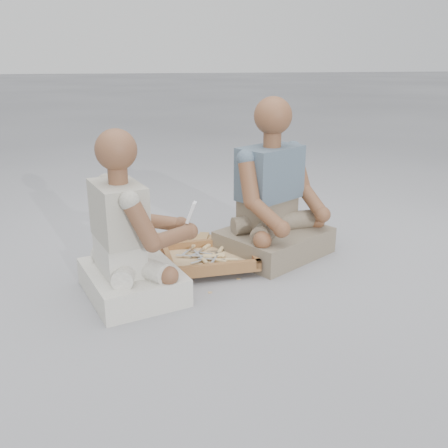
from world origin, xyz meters
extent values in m
plane|color=#9A9A9F|center=(0.00, 0.00, 0.00)|extent=(60.00, 60.00, 0.00)
cube|color=olive|center=(-0.24, 0.65, 0.02)|extent=(0.67, 0.53, 0.04)
cube|color=brown|center=(-0.04, 0.35, 0.05)|extent=(0.51, 0.42, 0.01)
cube|color=brown|center=(-0.06, 0.53, 0.08)|extent=(0.48, 0.07, 0.05)
cube|color=brown|center=(-0.03, 0.18, 0.08)|extent=(0.48, 0.07, 0.05)
cube|color=brown|center=(0.18, 0.37, 0.08)|extent=(0.06, 0.38, 0.05)
cube|color=brown|center=(-0.27, 0.34, 0.08)|extent=(0.06, 0.38, 0.05)
cube|color=#D7B07E|center=(-0.04, 0.35, 0.06)|extent=(0.44, 0.36, 0.01)
cube|color=silver|center=(0.04, 0.43, 0.08)|extent=(0.10, 0.13, 0.00)
cylinder|color=tan|center=(0.10, 0.52, 0.08)|extent=(0.06, 0.07, 0.02)
cube|color=silver|center=(-0.08, 0.42, 0.07)|extent=(0.13, 0.09, 0.00)
cylinder|color=tan|center=(0.01, 0.36, 0.07)|extent=(0.07, 0.06, 0.02)
cube|color=silver|center=(-0.10, 0.39, 0.07)|extent=(0.05, 0.15, 0.00)
cylinder|color=tan|center=(-0.08, 0.28, 0.07)|extent=(0.04, 0.07, 0.02)
cube|color=silver|center=(-0.01, 0.32, 0.08)|extent=(0.07, 0.14, 0.00)
cylinder|color=tan|center=(0.03, 0.42, 0.08)|extent=(0.05, 0.07, 0.02)
cube|color=silver|center=(-0.04, 0.30, 0.07)|extent=(0.15, 0.05, 0.00)
cylinder|color=tan|center=(0.07, 0.27, 0.07)|extent=(0.07, 0.04, 0.02)
cube|color=silver|center=(-0.11, 0.42, 0.07)|extent=(0.10, 0.13, 0.00)
cylinder|color=tan|center=(-0.04, 0.50, 0.07)|extent=(0.06, 0.07, 0.02)
cube|color=silver|center=(-0.15, 0.37, 0.07)|extent=(0.15, 0.05, 0.00)
cylinder|color=tan|center=(-0.04, 0.34, 0.07)|extent=(0.07, 0.04, 0.02)
cube|color=silver|center=(-0.09, 0.31, 0.07)|extent=(0.14, 0.08, 0.00)
cylinder|color=tan|center=(0.01, 0.36, 0.07)|extent=(0.07, 0.05, 0.02)
cube|color=silver|center=(0.03, 0.44, 0.06)|extent=(0.15, 0.03, 0.00)
cylinder|color=tan|center=(0.14, 0.42, 0.06)|extent=(0.07, 0.03, 0.02)
cube|color=silver|center=(-0.16, 0.44, 0.08)|extent=(0.09, 0.14, 0.00)
cylinder|color=tan|center=(-0.10, 0.54, 0.08)|extent=(0.05, 0.07, 0.02)
cube|color=silver|center=(-0.08, 0.35, 0.07)|extent=(0.13, 0.11, 0.00)
cylinder|color=tan|center=(0.01, 0.28, 0.07)|extent=(0.07, 0.06, 0.02)
cube|color=#D7B07E|center=(-0.21, 0.60, 0.00)|extent=(0.02, 0.02, 0.00)
cube|color=#D7B07E|center=(-0.23, 0.29, 0.00)|extent=(0.02, 0.02, 0.00)
cube|color=#D7B07E|center=(-0.08, 0.06, 0.00)|extent=(0.02, 0.02, 0.00)
cube|color=#D7B07E|center=(-0.38, 0.64, 0.00)|extent=(0.02, 0.02, 0.00)
cube|color=#D7B07E|center=(0.00, 0.61, 0.00)|extent=(0.02, 0.02, 0.00)
cube|color=#D7B07E|center=(-0.13, 0.52, 0.00)|extent=(0.02, 0.02, 0.00)
cube|color=#D7B07E|center=(0.09, 0.19, 0.00)|extent=(0.02, 0.02, 0.00)
cube|color=#D7B07E|center=(-0.07, 0.44, 0.00)|extent=(0.02, 0.02, 0.00)
cube|color=#D7B07E|center=(0.04, 0.45, 0.00)|extent=(0.02, 0.02, 0.00)
cube|color=#D7B07E|center=(-0.03, 0.43, 0.00)|extent=(0.02, 0.02, 0.00)
cube|color=#D7B07E|center=(0.20, 0.26, 0.00)|extent=(0.02, 0.02, 0.00)
cube|color=#D7B07E|center=(-0.37, 0.35, 0.00)|extent=(0.02, 0.02, 0.00)
cube|color=#D7B07E|center=(-0.27, 0.70, 0.00)|extent=(0.02, 0.02, 0.00)
cube|color=silver|center=(-0.46, 0.11, 0.07)|extent=(0.56, 0.63, 0.13)
cube|color=silver|center=(-0.51, 0.09, 0.22)|extent=(0.26, 0.33, 0.16)
cube|color=#B8B6A3|center=(-0.50, 0.09, 0.43)|extent=(0.29, 0.37, 0.27)
sphere|color=brown|center=(-0.49, 0.10, 0.72)|extent=(0.19, 0.19, 0.19)
sphere|color=brown|center=(-0.20, 0.25, 0.30)|extent=(0.08, 0.08, 0.08)
sphere|color=brown|center=(-0.17, 0.15, 0.30)|extent=(0.08, 0.08, 0.08)
cube|color=#786A56|center=(0.36, 0.50, 0.07)|extent=(0.74, 0.71, 0.15)
cube|color=#786A56|center=(0.33, 0.55, 0.24)|extent=(0.38, 0.34, 0.18)
cube|color=slate|center=(0.33, 0.54, 0.48)|extent=(0.42, 0.38, 0.30)
sphere|color=brown|center=(0.34, 0.53, 0.80)|extent=(0.21, 0.21, 0.21)
sphere|color=brown|center=(0.62, 0.44, 0.25)|extent=(0.09, 0.09, 0.09)
sphere|color=brown|center=(0.32, 0.23, 0.25)|extent=(0.09, 0.09, 0.09)
cube|color=white|center=(-0.16, 0.15, 0.39)|extent=(0.06, 0.06, 0.11)
cube|color=black|center=(-0.16, 0.15, 0.40)|extent=(0.03, 0.04, 0.03)
camera|label=1|loc=(-0.38, -2.15, 1.12)|focal=40.00mm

